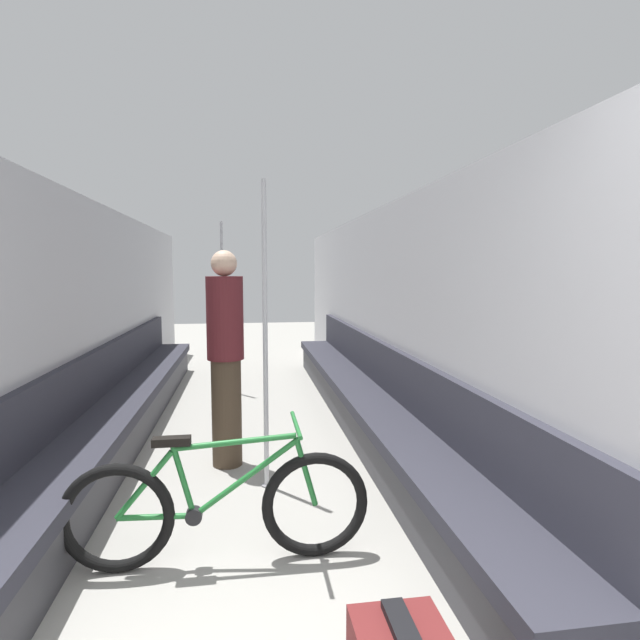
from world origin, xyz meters
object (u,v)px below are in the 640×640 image
object	(u,v)px
bench_seat_row_left	(120,412)
bench_seat_row_right	(366,402)
grab_pole_near	(266,341)
passenger_standing	(226,355)
grab_pole_far	(223,309)
bicycle	(219,508)

from	to	relation	value
bench_seat_row_left	bench_seat_row_right	distance (m)	2.39
bench_seat_row_left	bench_seat_row_right	bearing A→B (deg)	0.00
grab_pole_near	passenger_standing	world-z (taller)	grab_pole_near
grab_pole_far	bicycle	bearing A→B (deg)	-88.05
grab_pole_near	passenger_standing	xyz separation A→B (m)	(-0.31, 0.47, -0.18)
grab_pole_far	passenger_standing	xyz separation A→B (m)	(0.13, -2.65, -0.18)
grab_pole_far	grab_pole_near	bearing A→B (deg)	-81.95
grab_pole_near	passenger_standing	size ratio (longest dim) A/B	1.27
bench_seat_row_right	grab_pole_far	bearing A→B (deg)	127.92
grab_pole_near	passenger_standing	bearing A→B (deg)	122.94
bicycle	passenger_standing	bearing A→B (deg)	88.26
passenger_standing	bicycle	bearing A→B (deg)	-71.53
bench_seat_row_left	grab_pole_near	bearing A→B (deg)	-41.93
bench_seat_row_left	grab_pole_far	xyz separation A→B (m)	(0.89, 1.92, 0.82)
grab_pole_far	passenger_standing	bearing A→B (deg)	-87.09
bicycle	passenger_standing	xyz separation A→B (m)	(-0.00, 1.44, 0.60)
bench_seat_row_left	passenger_standing	world-z (taller)	passenger_standing
bench_seat_row_right	grab_pole_far	world-z (taller)	grab_pole_far
bench_seat_row_left	bench_seat_row_right	size ratio (longest dim) A/B	1.00
bicycle	grab_pole_far	xyz separation A→B (m)	(-0.14, 4.09, 0.78)
bicycle	grab_pole_near	bearing A→B (deg)	70.70
bench_seat_row_right	grab_pole_near	size ratio (longest dim) A/B	3.04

